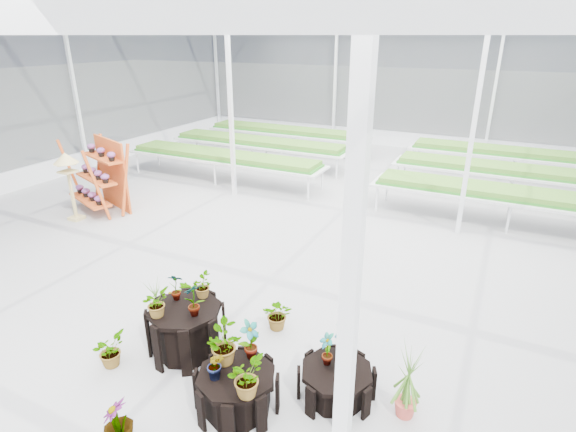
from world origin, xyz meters
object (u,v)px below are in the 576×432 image
at_px(plinth_tall, 187,330).
at_px(plinth_mid, 237,391).
at_px(plinth_low, 336,383).
at_px(shelf_rack, 98,176).
at_px(bird_table, 71,187).

distance_m(plinth_tall, plinth_mid, 1.35).
distance_m(plinth_low, shelf_rack, 8.44).
bearing_deg(bird_table, plinth_mid, -35.20).
bearing_deg(plinth_low, plinth_mid, -145.01).
bearing_deg(shelf_rack, plinth_low, -4.00).
distance_m(plinth_low, bird_table, 8.22).
distance_m(plinth_tall, bird_table, 6.22).
distance_m(plinth_tall, plinth_low, 2.21).
xyz_separation_m(plinth_tall, plinth_mid, (1.20, -0.60, -0.10)).
height_order(plinth_tall, shelf_rack, shelf_rack).
bearing_deg(shelf_rack, plinth_mid, -11.67).
distance_m(plinth_mid, plinth_low, 1.22).
relative_size(plinth_tall, bird_table, 0.62).
height_order(plinth_low, bird_table, bird_table).
distance_m(plinth_mid, bird_table, 7.56).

